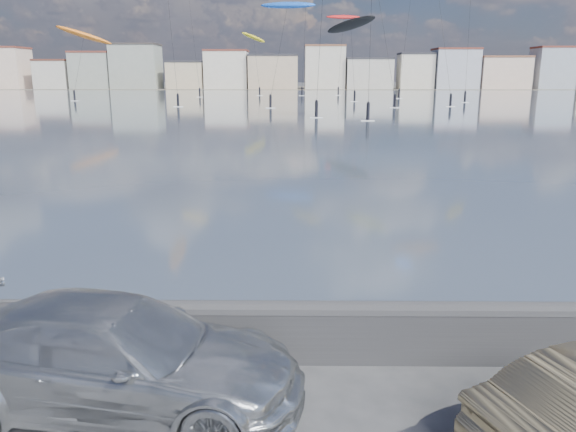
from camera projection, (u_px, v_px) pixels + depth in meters
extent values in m
cube|color=#323D51|center=(288.00, 103.00, 95.60)|extent=(500.00, 177.00, 0.00)
cube|color=#4C473D|center=(292.00, 88.00, 200.79)|extent=(500.00, 60.00, 0.00)
cube|color=#28282B|center=(228.00, 336.00, 9.40)|extent=(400.00, 0.35, 0.90)
cylinder|color=#28282B|center=(227.00, 311.00, 9.29)|extent=(400.00, 0.36, 0.36)
cube|color=beige|center=(2.00, 69.00, 186.73)|extent=(16.00, 12.00, 13.00)
cube|color=beige|center=(55.00, 75.00, 187.02)|extent=(11.00, 10.00, 9.00)
cube|color=#562D23|center=(53.00, 60.00, 185.84)|extent=(11.22, 10.20, 0.60)
cube|color=gray|center=(93.00, 71.00, 186.56)|extent=(13.00, 11.00, 11.50)
cube|color=brown|center=(92.00, 52.00, 185.08)|extent=(13.26, 11.22, 0.60)
cube|color=gray|center=(136.00, 67.00, 186.09)|extent=(15.00, 12.00, 14.00)
cube|color=#383330|center=(135.00, 44.00, 184.30)|extent=(15.30, 12.24, 0.60)
cube|color=beige|center=(186.00, 76.00, 186.58)|extent=(12.00, 10.00, 8.50)
cube|color=#2D2D33|center=(186.00, 62.00, 185.46)|extent=(12.24, 10.20, 0.60)
cube|color=silver|center=(227.00, 70.00, 185.99)|extent=(14.00, 11.00, 12.00)
cube|color=brown|center=(226.00, 51.00, 184.45)|extent=(14.28, 11.22, 0.60)
cube|color=#CCB293|center=(273.00, 73.00, 186.00)|extent=(16.00, 13.00, 10.50)
cube|color=#2D2D33|center=(273.00, 55.00, 184.64)|extent=(16.32, 13.26, 0.60)
cube|color=beige|center=(325.00, 68.00, 185.44)|extent=(13.00, 10.00, 13.50)
cube|color=brown|center=(325.00, 46.00, 183.71)|extent=(13.26, 10.20, 0.60)
cube|color=beige|center=(368.00, 74.00, 185.76)|extent=(15.00, 12.00, 9.50)
cube|color=#2D2D33|center=(369.00, 59.00, 184.52)|extent=(15.30, 12.24, 0.60)
cube|color=beige|center=(415.00, 72.00, 185.40)|extent=(11.00, 9.00, 11.00)
cube|color=#2D2D33|center=(416.00, 54.00, 183.98)|extent=(11.22, 9.18, 0.60)
cube|color=#B2B7C6|center=(455.00, 70.00, 185.07)|extent=(14.00, 11.00, 12.50)
cube|color=brown|center=(456.00, 49.00, 183.46)|extent=(14.28, 11.22, 0.60)
cube|color=beige|center=(502.00, 74.00, 185.20)|extent=(16.00, 12.00, 10.00)
cube|color=brown|center=(503.00, 57.00, 183.90)|extent=(16.32, 12.24, 0.60)
cube|color=#9EA8B7|center=(552.00, 69.00, 184.64)|extent=(12.00, 10.00, 13.00)
cube|color=brown|center=(555.00, 47.00, 182.97)|extent=(12.24, 10.20, 0.60)
imported|color=silver|center=(116.00, 356.00, 8.04)|extent=(5.72, 3.03, 1.58)
cube|color=white|center=(395.00, 108.00, 81.41)|extent=(1.40, 0.42, 0.08)
cylinder|color=black|center=(395.00, 101.00, 81.19)|extent=(0.36, 0.36, 1.70)
sphere|color=black|center=(395.00, 95.00, 80.96)|extent=(0.28, 0.28, 0.28)
cylinder|color=black|center=(384.00, 33.00, 84.71)|extent=(2.04, 12.27, 19.06)
ellipsoid|color=blue|center=(288.00, 5.00, 88.55)|extent=(9.90, 6.53, 1.90)
cube|color=white|center=(271.00, 108.00, 80.44)|extent=(1.40, 0.42, 0.08)
cylinder|color=black|center=(270.00, 102.00, 80.22)|extent=(0.36, 0.36, 1.70)
sphere|color=black|center=(270.00, 95.00, 80.00)|extent=(0.28, 0.28, 0.28)
cylinder|color=black|center=(279.00, 50.00, 84.35)|extent=(2.34, 12.28, 14.06)
cube|color=white|center=(200.00, 97.00, 119.67)|extent=(1.40, 0.42, 0.08)
cylinder|color=black|center=(200.00, 93.00, 119.45)|extent=(0.36, 0.36, 1.70)
sphere|color=black|center=(200.00, 88.00, 119.23)|extent=(0.28, 0.28, 0.28)
cylinder|color=black|center=(192.00, 26.00, 119.02)|extent=(3.21, 6.10, 26.91)
cube|color=white|center=(465.00, 102.00, 96.64)|extent=(1.40, 0.42, 0.08)
cylinder|color=black|center=(465.00, 97.00, 96.42)|extent=(0.36, 0.36, 1.70)
sphere|color=black|center=(465.00, 92.00, 96.20)|extent=(0.28, 0.28, 0.28)
cylinder|color=black|center=(468.00, 36.00, 97.32)|extent=(1.73, 7.06, 19.66)
cube|color=white|center=(316.00, 117.00, 62.64)|extent=(1.40, 0.42, 0.08)
cylinder|color=black|center=(316.00, 109.00, 62.42)|extent=(0.36, 0.36, 1.70)
sphere|color=black|center=(317.00, 101.00, 62.20)|extent=(0.28, 0.28, 0.28)
ellipsoid|color=black|center=(351.00, 25.00, 106.93)|extent=(10.28, 8.58, 4.45)
cube|color=white|center=(354.00, 101.00, 99.85)|extent=(1.40, 0.42, 0.08)
cylinder|color=black|center=(355.00, 96.00, 99.63)|extent=(0.36, 0.36, 1.70)
sphere|color=black|center=(355.00, 91.00, 99.41)|extent=(0.28, 0.28, 0.28)
cylinder|color=black|center=(353.00, 58.00, 103.24)|extent=(0.05, 10.84, 12.66)
cube|color=white|center=(178.00, 107.00, 83.68)|extent=(1.40, 0.42, 0.08)
cylinder|color=black|center=(178.00, 100.00, 83.46)|extent=(0.36, 0.36, 1.70)
sphere|color=black|center=(178.00, 94.00, 83.24)|extent=(0.28, 0.28, 0.28)
cylinder|color=black|center=(170.00, 16.00, 83.70)|extent=(2.66, 6.66, 23.67)
cube|color=white|center=(399.00, 98.00, 112.55)|extent=(1.40, 0.42, 0.08)
cylinder|color=black|center=(399.00, 94.00, 112.32)|extent=(0.36, 0.36, 1.70)
sphere|color=black|center=(399.00, 89.00, 112.10)|extent=(0.28, 0.28, 0.28)
cube|color=white|center=(368.00, 121.00, 58.41)|extent=(1.40, 0.42, 0.08)
cylinder|color=black|center=(368.00, 112.00, 58.19)|extent=(0.36, 0.36, 1.70)
sphere|color=black|center=(368.00, 103.00, 57.97)|extent=(0.28, 0.28, 0.28)
ellipsoid|color=yellow|center=(254.00, 37.00, 137.92)|extent=(7.04, 8.16, 3.07)
cube|color=white|center=(260.00, 95.00, 128.24)|extent=(1.40, 0.42, 0.08)
cylinder|color=black|center=(260.00, 91.00, 128.02)|extent=(0.36, 0.36, 1.70)
sphere|color=black|center=(260.00, 87.00, 127.80)|extent=(0.28, 0.28, 0.28)
cylinder|color=black|center=(256.00, 63.00, 132.93)|extent=(2.20, 13.40, 12.27)
ellipsoid|color=red|center=(343.00, 17.00, 133.17)|extent=(8.83, 4.24, 1.45)
cube|color=white|center=(338.00, 95.00, 129.76)|extent=(1.40, 0.42, 0.08)
cylinder|color=black|center=(338.00, 91.00, 129.54)|extent=(0.36, 0.36, 1.70)
sphere|color=black|center=(338.00, 87.00, 129.32)|extent=(0.28, 0.28, 0.28)
cylinder|color=black|center=(341.00, 53.00, 131.31)|extent=(1.47, 8.10, 16.69)
cube|color=white|center=(302.00, 96.00, 127.69)|extent=(1.40, 0.42, 0.08)
cylinder|color=black|center=(302.00, 92.00, 127.47)|extent=(0.36, 0.36, 1.70)
sphere|color=black|center=(302.00, 87.00, 127.25)|extent=(0.28, 0.28, 0.28)
cylinder|color=black|center=(305.00, 23.00, 129.26)|extent=(1.47, 11.52, 30.07)
cube|color=white|center=(450.00, 106.00, 84.31)|extent=(1.40, 0.42, 0.08)
cylinder|color=black|center=(451.00, 100.00, 84.09)|extent=(0.36, 0.36, 1.70)
sphere|color=black|center=(451.00, 94.00, 83.87)|extent=(0.28, 0.28, 0.28)
cylinder|color=black|center=(441.00, 16.00, 86.05)|extent=(1.95, 10.32, 24.16)
ellipsoid|color=orange|center=(84.00, 35.00, 107.70)|extent=(10.81, 5.81, 4.36)
cube|color=white|center=(75.00, 101.00, 102.49)|extent=(1.40, 0.42, 0.08)
cylinder|color=black|center=(74.00, 96.00, 102.27)|extent=(0.36, 0.36, 1.70)
sphere|color=black|center=(74.00, 91.00, 102.05)|extent=(0.28, 0.28, 0.28)
cylinder|color=black|center=(79.00, 64.00, 104.94)|extent=(0.34, 8.42, 10.75)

